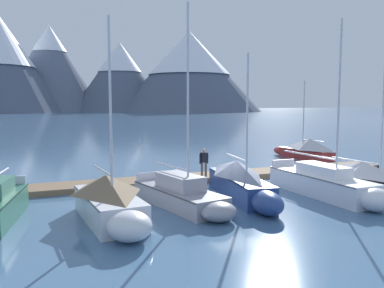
# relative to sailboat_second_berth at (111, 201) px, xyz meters

# --- Properties ---
(ground_plane) EXTENTS (700.00, 700.00, 0.00)m
(ground_plane) POSITION_rel_sailboat_second_berth_xyz_m (6.71, 2.79, -0.84)
(ground_plane) COLOR #426689
(mountain_shoulder_ridge) EXTENTS (61.48, 61.48, 50.53)m
(mountain_shoulder_ridge) POSITION_rel_sailboat_second_berth_xyz_m (3.47, 236.43, 24.96)
(mountain_shoulder_ridge) COLOR slate
(mountain_shoulder_ridge) RESTS_ON ground
(mountain_east_summit) EXTENTS (57.22, 57.22, 41.03)m
(mountain_east_summit) POSITION_rel_sailboat_second_berth_xyz_m (42.15, 223.33, 20.62)
(mountain_east_summit) COLOR #4C566B
(mountain_east_summit) RESTS_ON ground
(mountain_rear_spur) EXTENTS (85.31, 85.31, 46.96)m
(mountain_rear_spur) POSITION_rel_sailboat_second_berth_xyz_m (80.31, 207.52, 24.24)
(mountain_rear_spur) COLOR #4C566B
(mountain_rear_spur) RESTS_ON ground
(dock) EXTENTS (26.14, 2.82, 0.30)m
(dock) POSITION_rel_sailboat_second_berth_xyz_m (6.71, 6.79, -0.69)
(dock) COLOR brown
(dock) RESTS_ON ground
(sailboat_second_berth) EXTENTS (2.40, 5.99, 7.82)m
(sailboat_second_berth) POSITION_rel_sailboat_second_berth_xyz_m (0.00, 0.00, 0.00)
(sailboat_second_berth) COLOR silver
(sailboat_second_berth) RESTS_ON ground
(sailboat_mid_dock_port) EXTENTS (3.00, 6.60, 8.83)m
(sailboat_mid_dock_port) POSITION_rel_sailboat_second_berth_xyz_m (3.38, 1.14, -0.27)
(sailboat_mid_dock_port) COLOR #93939E
(sailboat_mid_dock_port) RESTS_ON ground
(sailboat_mid_dock_starboard) EXTENTS (2.36, 7.35, 6.92)m
(sailboat_mid_dock_starboard) POSITION_rel_sailboat_second_berth_xyz_m (6.61, 1.69, -0.00)
(sailboat_mid_dock_starboard) COLOR navy
(sailboat_mid_dock_starboard) RESTS_ON ground
(sailboat_far_berth) EXTENTS (1.97, 7.37, 8.51)m
(sailboat_far_berth) POSITION_rel_sailboat_second_berth_xyz_m (10.68, 0.51, -0.18)
(sailboat_far_berth) COLOR white
(sailboat_far_berth) RESTS_ON ground
(sailboat_outer_slip) EXTENTS (2.11, 7.29, 8.05)m
(sailboat_outer_slip) POSITION_rel_sailboat_second_berth_xyz_m (13.99, 0.94, -0.14)
(sailboat_outer_slip) COLOR black
(sailboat_outer_slip) RESTS_ON ground
(sailboat_end_of_dock) EXTENTS (2.58, 6.28, 6.55)m
(sailboat_end_of_dock) POSITION_rel_sailboat_second_berth_xyz_m (18.30, 12.55, -0.03)
(sailboat_end_of_dock) COLOR #B2332D
(sailboat_end_of_dock) RESTS_ON ground
(person_on_dock) EXTENTS (0.59, 0.26, 1.69)m
(person_on_dock) POSITION_rel_sailboat_second_berth_xyz_m (6.50, 6.26, 0.42)
(person_on_dock) COLOR brown
(person_on_dock) RESTS_ON dock
(mooring_buoy_channel_marker) EXTENTS (0.44, 0.44, 0.52)m
(mooring_buoy_channel_marker) POSITION_rel_sailboat_second_berth_xyz_m (0.76, 4.20, -0.62)
(mooring_buoy_channel_marker) COLOR yellow
(mooring_buoy_channel_marker) RESTS_ON ground
(mooring_buoy_inner_mooring) EXTENTS (0.44, 0.44, 0.52)m
(mooring_buoy_inner_mooring) POSITION_rel_sailboat_second_berth_xyz_m (8.41, 4.58, -0.62)
(mooring_buoy_inner_mooring) COLOR yellow
(mooring_buoy_inner_mooring) RESTS_ON ground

